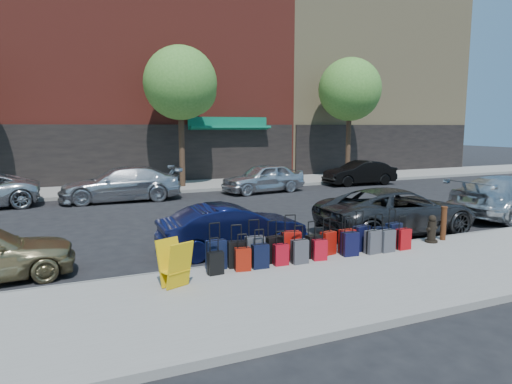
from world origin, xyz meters
name	(u,v)px	position (x,y,z in m)	size (l,w,h in m)	color
ground	(239,224)	(0.00, 0.00, 0.00)	(120.00, 120.00, 0.00)	black
sidewalk_near	(353,281)	(0.00, -6.50, 0.07)	(60.00, 4.00, 0.15)	gray
sidewalk_far	(171,187)	(0.00, 10.00, 0.07)	(60.00, 4.00, 0.15)	gray
curb_near	(305,256)	(0.00, -4.48, 0.07)	(60.00, 0.08, 0.15)	gray
curb_far	(181,192)	(0.00, 7.98, 0.07)	(60.00, 0.08, 0.15)	gray
building_center	(140,25)	(0.00, 17.99, 9.98)	(17.00, 12.85, 20.00)	maroon
building_right	(341,55)	(16.00, 17.99, 8.98)	(15.00, 12.12, 18.00)	tan
tree_center	(183,85)	(0.64, 9.50, 5.41)	(3.80, 3.80, 7.27)	black
tree_right	(352,91)	(11.14, 9.50, 5.41)	(3.80, 3.80, 7.27)	black
suitcase_front_0	(216,255)	(-2.44, -4.77, 0.48)	(0.45, 0.27, 1.05)	black
suitcase_front_1	(237,254)	(-1.97, -4.84, 0.46)	(0.44, 0.30, 0.98)	black
suitcase_front_2	(255,250)	(-1.50, -4.77, 0.48)	(0.45, 0.27, 1.04)	#3E3F44
suitcase_front_3	(274,249)	(-1.04, -4.82, 0.46)	(0.44, 0.28, 0.99)	black
suitcase_front_4	(291,245)	(-0.55, -4.75, 0.49)	(0.49, 0.33, 1.08)	#A4100A
suitcase_front_5	(313,246)	(0.01, -4.84, 0.43)	(0.40, 0.26, 0.89)	black
suitcase_front_6	(328,243)	(0.48, -4.78, 0.44)	(0.42, 0.29, 0.93)	#941009
suitcase_front_7	(347,241)	(1.01, -4.82, 0.45)	(0.40, 0.22, 0.95)	#950F09
suitcase_front_8	(361,238)	(1.45, -4.80, 0.47)	(0.46, 0.31, 1.04)	black
suitcase_front_9	(380,237)	(2.06, -4.79, 0.43)	(0.38, 0.21, 0.90)	black
suitcase_front_10	(393,235)	(2.50, -4.80, 0.47)	(0.45, 0.29, 1.01)	black
suitcase_back_0	(215,263)	(-2.57, -5.11, 0.40)	(0.35, 0.22, 0.80)	black
suitcase_back_1	(243,259)	(-1.94, -5.11, 0.41)	(0.37, 0.25, 0.82)	maroon
suitcase_back_2	(260,256)	(-1.51, -5.10, 0.43)	(0.38, 0.24, 0.88)	black
suitcase_back_3	(281,255)	(-0.98, -5.09, 0.40)	(0.34, 0.21, 0.79)	#9F0A18
suitcase_back_4	(300,252)	(-0.52, -5.14, 0.43)	(0.38, 0.22, 0.90)	#3B3B40
suitcase_back_5	(320,250)	(0.04, -5.10, 0.40)	(0.36, 0.24, 0.79)	#B10B1B
suitcase_back_7	(350,244)	(0.92, -5.08, 0.45)	(0.41, 0.26, 0.95)	black
suitcase_back_8	(373,242)	(1.57, -5.14, 0.44)	(0.42, 0.28, 0.94)	#3F3F44
suitcase_back_9	(387,241)	(1.99, -5.16, 0.44)	(0.39, 0.24, 0.91)	#404045
suitcase_back_10	(403,239)	(2.53, -5.14, 0.42)	(0.37, 0.22, 0.87)	#A30A0F
fire_hydrant	(432,230)	(3.75, -4.88, 0.50)	(0.39, 0.34, 0.76)	black
bollard	(444,223)	(4.25, -4.81, 0.64)	(0.18, 0.18, 0.95)	#38190C
display_rack	(175,264)	(-3.55, -5.52, 0.61)	(0.70, 0.73, 0.94)	gold
car_near_1	(233,229)	(-1.43, -3.14, 0.64)	(1.35, 3.88, 1.28)	#0D133B
car_near_2	(397,211)	(4.02, -3.15, 0.71)	(2.35, 5.10, 1.42)	#313133
car_far_1	(121,184)	(-3.03, 6.70, 0.76)	(2.13, 5.24, 1.52)	silver
car_far_2	(263,178)	(3.88, 6.57, 0.73)	(1.72, 4.27, 1.45)	silver
car_far_3	(360,173)	(10.14, 7.08, 0.68)	(1.44, 4.13, 1.36)	black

